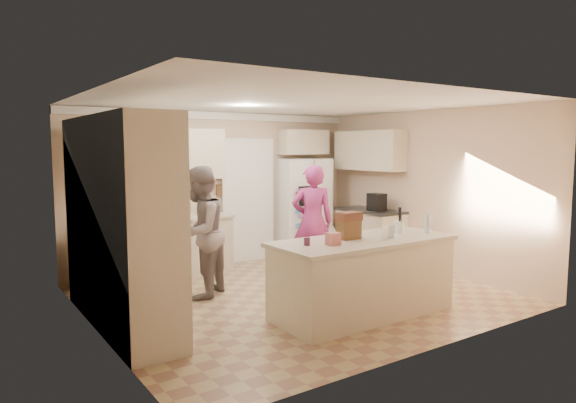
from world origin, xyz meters
TOP-DOWN VIEW (x-y plane):
  - floor at (0.00, 0.00)m, footprint 5.20×4.60m
  - ceiling at (0.00, 0.00)m, footprint 5.20×4.60m
  - wall_back at (0.00, 2.31)m, footprint 5.20×0.02m
  - wall_front at (0.00, -2.31)m, footprint 5.20×0.02m
  - wall_left at (-2.61, 0.00)m, footprint 0.02×4.60m
  - wall_right at (2.61, 0.00)m, footprint 0.02×4.60m
  - crown_back at (0.00, 2.26)m, footprint 5.20×0.08m
  - pantry_bank at (-2.30, 0.20)m, footprint 0.60×2.60m
  - back_base_cab at (-1.15, 2.00)m, footprint 2.20×0.60m
  - back_countertop at (-1.15, 1.99)m, footprint 2.24×0.63m
  - back_upper_cab at (-1.15, 2.12)m, footprint 2.20×0.35m
  - doorway_opening at (0.55, 2.28)m, footprint 0.90×0.06m
  - doorway_casing at (0.55, 2.24)m, footprint 1.02×0.03m
  - wall_frame_upper at (0.02, 2.27)m, footprint 0.15×0.02m
  - wall_frame_lower at (0.02, 2.27)m, footprint 0.15×0.02m
  - refrigerator at (1.60, 2.08)m, footprint 0.98×0.81m
  - fridge_seam at (1.60, 1.72)m, footprint 0.02×0.02m
  - fridge_dispenser at (1.38, 1.71)m, footprint 0.22×0.03m
  - fridge_handle_l at (1.55, 1.71)m, footprint 0.02×0.02m
  - fridge_handle_r at (1.65, 1.71)m, footprint 0.02×0.02m
  - over_fridge_cab at (1.65, 2.12)m, footprint 0.95×0.35m
  - right_base_cab at (2.30, 1.00)m, footprint 0.60×1.20m
  - right_countertop at (2.29, 1.00)m, footprint 0.63×1.24m
  - right_upper_cab at (2.43, 1.20)m, footprint 0.35×1.50m
  - coffee_maker at (2.25, 0.80)m, footprint 0.22×0.28m
  - island_base at (0.20, -1.10)m, footprint 2.20×0.90m
  - island_top at (0.20, -1.10)m, footprint 2.28×0.96m
  - utensil_crock at (0.85, -1.05)m, footprint 0.13×0.13m
  - tissue_box at (-0.35, -1.20)m, footprint 0.13×0.13m
  - tissue_plume at (-0.35, -1.20)m, footprint 0.08×0.08m
  - dollhouse_body at (0.05, -1.00)m, footprint 0.26×0.18m
  - dollhouse_roof at (0.05, -1.00)m, footprint 0.28×0.20m
  - jam_jar at (-0.60, -1.05)m, footprint 0.07×0.07m
  - greeting_card_a at (0.35, -1.30)m, footprint 0.12×0.06m
  - greeting_card_b at (0.50, -1.25)m, footprint 0.12×0.05m
  - water_bottle at (1.15, -1.25)m, footprint 0.07×0.07m
  - shaker_salt at (1.02, -0.88)m, footprint 0.05×0.05m
  - shaker_pepper at (1.09, -0.88)m, footprint 0.05×0.05m
  - teen_boy at (-1.10, 0.68)m, footprint 1.09×1.06m
  - teen_girl at (0.77, 0.67)m, footprint 0.76×0.68m
  - fridge_magnets at (1.60, 1.71)m, footprint 0.76×0.02m

SIDE VIEW (x-z plane):
  - floor at x=0.00m, z-range -0.02..0.00m
  - back_base_cab at x=-1.15m, z-range 0.00..0.88m
  - right_base_cab at x=2.30m, z-range 0.00..0.88m
  - island_base at x=0.20m, z-range 0.00..0.88m
  - teen_girl at x=0.77m, z-range 0.00..1.75m
  - teen_boy at x=-1.10m, z-range 0.00..1.77m
  - back_countertop at x=-1.15m, z-range 0.88..0.92m
  - refrigerator at x=1.60m, z-range 0.00..1.80m
  - fridge_seam at x=1.60m, z-range 0.01..1.79m
  - right_countertop at x=2.29m, z-range 0.88..0.92m
  - island_top at x=0.20m, z-range 0.88..0.93m
  - fridge_magnets at x=1.60m, z-range 0.18..1.62m
  - jam_jar at x=-0.60m, z-range 0.93..1.02m
  - shaker_salt at x=1.02m, z-range 0.93..1.02m
  - shaker_pepper at x=1.09m, z-range 0.93..1.02m
  - tissue_box at x=-0.35m, z-range 0.93..1.07m
  - utensil_crock at x=0.85m, z-range 0.93..1.07m
  - greeting_card_a at x=0.35m, z-range 0.93..1.08m
  - greeting_card_b at x=0.50m, z-range 0.93..1.08m
  - dollhouse_body at x=0.05m, z-range 0.93..1.15m
  - water_bottle at x=1.15m, z-range 0.92..1.17m
  - doorway_opening at x=0.55m, z-range 0.00..2.10m
  - doorway_casing at x=0.55m, z-range -0.06..2.16m
  - fridge_handle_l at x=1.55m, z-range 0.62..1.48m
  - fridge_handle_r at x=1.65m, z-range 0.62..1.48m
  - coffee_maker at x=2.25m, z-range 0.92..1.22m
  - tissue_plume at x=-0.35m, z-range 1.06..1.15m
  - fridge_dispenser at x=1.38m, z-range 0.97..1.32m
  - pantry_bank at x=-2.30m, z-range 0.00..2.35m
  - dollhouse_roof at x=0.05m, z-range 1.15..1.25m
  - wall_frame_lower at x=0.02m, z-range 1.18..1.38m
  - wall_back at x=0.00m, z-range 0.00..2.60m
  - wall_front at x=0.00m, z-range 0.00..2.60m
  - wall_left at x=-2.61m, z-range 0.00..2.60m
  - wall_right at x=2.61m, z-range 0.00..2.60m
  - wall_frame_upper at x=0.02m, z-range 1.45..1.65m
  - back_upper_cab at x=-1.15m, z-range 1.50..2.30m
  - right_upper_cab at x=2.43m, z-range 1.60..2.30m
  - over_fridge_cab at x=1.65m, z-range 1.88..2.33m
  - crown_back at x=0.00m, z-range 2.47..2.59m
  - ceiling at x=0.00m, z-range 2.60..2.62m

